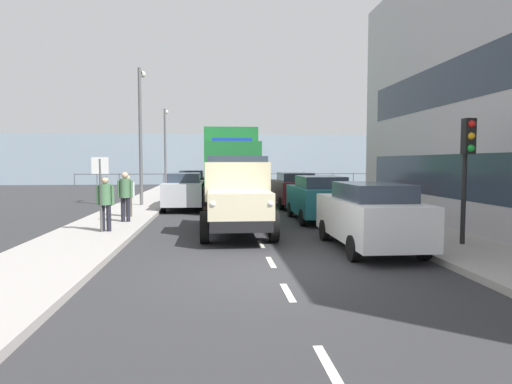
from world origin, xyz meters
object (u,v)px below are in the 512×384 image
(car_white_kerbside_near, at_px, (369,215))
(car_teal_kerbside_1, at_px, (319,198))
(car_maroon_kerbside_2, at_px, (294,189))
(pedestrian_in_dark_coat, at_px, (105,199))
(car_silver_oppositeside_0, at_px, (185,190))
(lamp_post_far, at_px, (165,142))
(truck_vintage_cream, at_px, (237,197))
(pedestrian_with_bag, at_px, (125,192))
(lamp_post_promenade, at_px, (141,124))
(car_black_oppositeside_1, at_px, (192,183))
(traffic_light_near, at_px, (467,153))
(lorry_cargo_green, at_px, (230,165))
(pedestrian_couple_b, at_px, (128,192))
(street_sign, at_px, (100,181))

(car_white_kerbside_near, relative_size, car_teal_kerbside_1, 1.05)
(car_maroon_kerbside_2, distance_m, pedestrian_in_dark_coat, 11.03)
(car_silver_oppositeside_0, distance_m, lamp_post_far, 12.58)
(truck_vintage_cream, bearing_deg, pedestrian_with_bag, -32.04)
(car_white_kerbside_near, height_order, lamp_post_promenade, lamp_post_promenade)
(car_black_oppositeside_1, bearing_deg, traffic_light_near, 113.86)
(truck_vintage_cream, xyz_separation_m, lorry_cargo_green, (-0.08, -8.95, 0.90))
(car_white_kerbside_near, bearing_deg, lamp_post_far, -71.42)
(pedestrian_with_bag, bearing_deg, traffic_light_near, 151.02)
(traffic_light_near, height_order, lamp_post_far, lamp_post_far)
(pedestrian_with_bag, bearing_deg, pedestrian_in_dark_coat, 85.69)
(pedestrian_couple_b, bearing_deg, car_black_oppositeside_1, -99.91)
(lorry_cargo_green, distance_m, car_teal_kerbside_1, 6.80)
(car_silver_oppositeside_0, relative_size, lamp_post_far, 0.76)
(street_sign, bearing_deg, car_maroon_kerbside_2, -131.26)
(pedestrian_couple_b, distance_m, lamp_post_promenade, 5.77)
(car_maroon_kerbside_2, distance_m, car_black_oppositeside_1, 8.29)
(car_teal_kerbside_1, height_order, pedestrian_with_bag, pedestrian_with_bag)
(car_white_kerbside_near, distance_m, street_sign, 7.87)
(truck_vintage_cream, bearing_deg, pedestrian_couple_b, -44.11)
(traffic_light_near, xyz_separation_m, lamp_post_far, (9.98, -22.85, 1.27))
(pedestrian_couple_b, xyz_separation_m, lamp_post_far, (0.27, -16.07, 2.66))
(pedestrian_couple_b, height_order, lamp_post_far, lamp_post_far)
(car_white_kerbside_near, relative_size, car_silver_oppositeside_0, 0.96)
(car_black_oppositeside_1, bearing_deg, street_sign, 82.38)
(lorry_cargo_green, distance_m, car_black_oppositeside_1, 6.35)
(car_teal_kerbside_1, bearing_deg, traffic_light_near, 112.04)
(car_silver_oppositeside_0, xyz_separation_m, lamp_post_far, (2.17, -12.06, 2.85))
(car_maroon_kerbside_2, bearing_deg, car_teal_kerbside_1, 90.00)
(pedestrian_in_dark_coat, height_order, traffic_light_near, traffic_light_near)
(car_silver_oppositeside_0, relative_size, pedestrian_in_dark_coat, 2.75)
(pedestrian_couple_b, bearing_deg, car_teal_kerbside_1, 173.47)
(street_sign, bearing_deg, lorry_cargo_green, -115.24)
(car_maroon_kerbside_2, height_order, lamp_post_far, lamp_post_far)
(car_white_kerbside_near, relative_size, traffic_light_near, 1.37)
(car_maroon_kerbside_2, bearing_deg, car_white_kerbside_near, 90.00)
(car_maroon_kerbside_2, bearing_deg, lorry_cargo_green, -8.02)
(pedestrian_with_bag, xyz_separation_m, pedestrian_couple_b, (0.21, -1.51, -0.10))
(car_white_kerbside_near, bearing_deg, truck_vintage_cream, -37.97)
(pedestrian_with_bag, bearing_deg, pedestrian_couple_b, -82.25)
(car_black_oppositeside_1, height_order, pedestrian_with_bag, pedestrian_with_bag)
(car_silver_oppositeside_0, bearing_deg, truck_vintage_cream, 105.02)
(pedestrian_with_bag, xyz_separation_m, traffic_light_near, (-9.51, 5.27, 1.29))
(car_white_kerbside_near, bearing_deg, street_sign, -19.79)
(pedestrian_couple_b, bearing_deg, lorry_cargo_green, -129.17)
(car_silver_oppositeside_0, bearing_deg, lamp_post_far, -79.80)
(car_black_oppositeside_1, distance_m, pedestrian_with_bag, 12.51)
(car_teal_kerbside_1, distance_m, pedestrian_couple_b, 7.36)
(truck_vintage_cream, height_order, traffic_light_near, traffic_light_near)
(truck_vintage_cream, xyz_separation_m, car_teal_kerbside_1, (-3.28, -3.07, -0.28))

